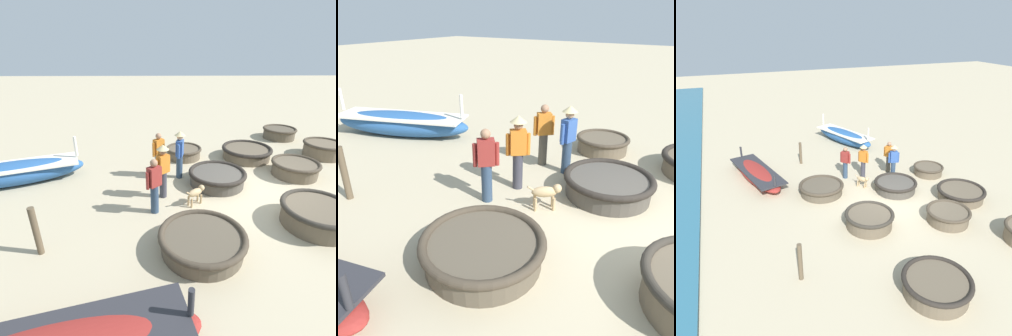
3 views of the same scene
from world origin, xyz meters
The scene contains 16 objects.
ground_plane centered at (0.00, 0.00, 0.00)m, with size 80.00×80.00×0.00m, color #BCAD8C.
coracle_tilted centered at (5.65, -2.96, 0.29)m, with size 1.61×1.61×0.54m.
coracle_weathered centered at (3.15, 2.04, 0.25)m, with size 1.45×1.45×0.45m.
coracle_upturned centered at (-1.48, -0.97, 0.32)m, with size 1.83×1.83×0.59m.
coracle_far_left centered at (3.02, -0.52, 0.28)m, with size 2.01×2.01×0.50m.
coracle_nearest centered at (3.18, -3.78, 0.34)m, with size 1.63×1.63×0.62m.
coracle_front_right centered at (-2.36, 2.06, 0.26)m, with size 1.97×1.97×0.48m.
coracle_center centered at (1.40, -1.77, 0.29)m, with size 1.65×1.65×0.53m.
coracle_far_right centered at (0.79, 1.12, 0.27)m, with size 1.89×1.89×0.48m.
long_boat_green_hull centered at (0.96, 7.82, 0.40)m, with size 2.62×4.55×1.41m.
fisherman_standing_right centered at (1.33, 2.33, 0.96)m, with size 0.52×0.36×1.67m.
fisherman_by_coracle centered at (-0.81, 3.14, 0.84)m, with size 0.39×0.42×1.57m.
fisherman_with_hat centered at (0.02, 2.90, 0.96)m, with size 0.39×0.43×1.67m.
fisherman_crouching centered at (1.46, 3.04, 0.84)m, with size 0.39×0.42×1.57m.
dog centered at (-0.42, 1.96, 0.37)m, with size 0.47×0.58×0.55m.
mooring_post_shoreline centered at (-2.36, 5.61, 0.59)m, with size 0.14×0.14×1.17m, color brown.
Camera 1 is at (-6.92, 2.91, 4.11)m, focal length 28.00 mm.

